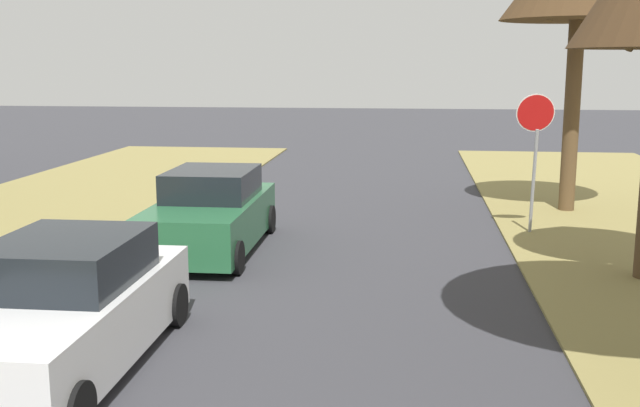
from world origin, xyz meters
TOP-DOWN VIEW (x-y plane):
  - stop_sign_far at (4.21, 14.67)m, footprint 0.81×0.48m
  - parked_sedan_white at (-2.46, 6.57)m, footprint 1.98×4.42m
  - parked_sedan_green at (-2.25, 12.51)m, footprint 1.98×4.42m

SIDE VIEW (x-z plane):
  - parked_sedan_white at x=-2.46m, z-range -0.06..1.51m
  - parked_sedan_green at x=-2.25m, z-range -0.06..1.51m
  - stop_sign_far at x=4.21m, z-range 0.71..3.66m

